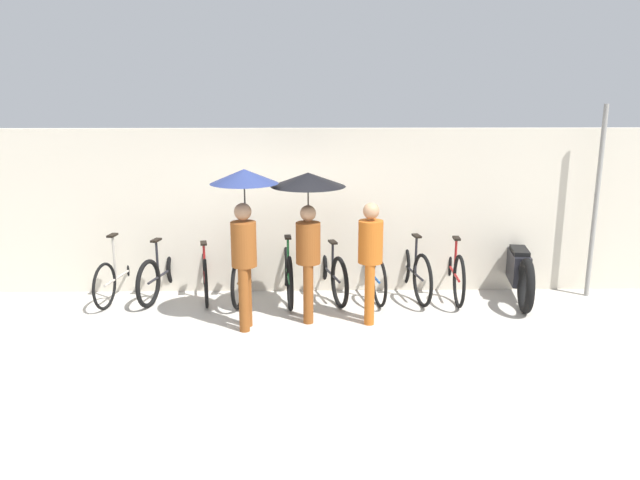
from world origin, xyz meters
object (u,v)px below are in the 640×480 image
parked_bicycle_8 (452,269)px  motorcycle (518,270)px  parked_bicycle_2 (205,272)px  parked_bicycle_6 (370,271)px  parked_bicycle_5 (329,271)px  pedestrian_trailing (370,254)px  parked_bicycle_4 (287,271)px  parked_bicycle_1 (164,273)px  pedestrian_center (308,206)px  parked_bicycle_0 (122,273)px  parked_bicycle_7 (411,269)px  parked_bicycle_3 (246,272)px  pedestrian_leading (244,211)px

parked_bicycle_8 → motorcycle: size_ratio=0.90×
parked_bicycle_2 → parked_bicycle_6: size_ratio=0.98×
parked_bicycle_5 → pedestrian_trailing: bearing=-169.6°
parked_bicycle_4 → parked_bicycle_6: size_ratio=1.09×
parked_bicycle_1 → parked_bicycle_8: (4.28, 0.00, 0.03)m
parked_bicycle_4 → pedestrian_center: 1.45m
parked_bicycle_4 → pedestrian_trailing: 1.59m
parked_bicycle_4 → parked_bicycle_5: bearing=-87.6°
parked_bicycle_0 → parked_bicycle_7: 4.28m
parked_bicycle_5 → pedestrian_center: bearing=147.9°
parked_bicycle_3 → pedestrian_trailing: pedestrian_trailing is taller
parked_bicycle_3 → parked_bicycle_7: size_ratio=1.01×
pedestrian_center → pedestrian_trailing: size_ratio=1.22×
parked_bicycle_6 → pedestrian_trailing: (-0.11, -1.09, 0.56)m
parked_bicycle_3 → parked_bicycle_4: parked_bicycle_4 is taller
parked_bicycle_1 → parked_bicycle_7: size_ratio=0.94×
parked_bicycle_7 → motorcycle: bearing=-104.2°
parked_bicycle_7 → pedestrian_leading: pedestrian_leading is taller
parked_bicycle_4 → pedestrian_trailing: pedestrian_trailing is taller
parked_bicycle_4 → parked_bicycle_6: (1.22, 0.08, -0.03)m
parked_bicycle_5 → pedestrian_center: pedestrian_center is taller
parked_bicycle_4 → parked_bicycle_6: bearing=-91.6°
parked_bicycle_2 → pedestrian_leading: (0.74, -1.21, 1.16)m
parked_bicycle_0 → parked_bicycle_7: parked_bicycle_7 is taller
parked_bicycle_1 → pedestrian_trailing: size_ratio=1.01×
parked_bicycle_1 → parked_bicycle_8: size_ratio=0.88×
parked_bicycle_3 → pedestrian_center: 1.73m
parked_bicycle_3 → parked_bicycle_6: size_ratio=1.05×
parked_bicycle_3 → parked_bicycle_5: parked_bicycle_3 is taller
pedestrian_leading → parked_bicycle_1: bearing=143.4°
parked_bicycle_6 → parked_bicycle_8: parked_bicycle_8 is taller
parked_bicycle_2 → pedestrian_center: pedestrian_center is taller
parked_bicycle_6 → pedestrian_leading: size_ratio=0.81×
parked_bicycle_0 → motorcycle: parked_bicycle_0 is taller
parked_bicycle_0 → parked_bicycle_7: (4.28, -0.01, 0.04)m
parked_bicycle_2 → parked_bicycle_8: size_ratio=0.88×
parked_bicycle_3 → parked_bicycle_4: size_ratio=0.96×
parked_bicycle_4 → pedestrian_center: (0.31, -0.85, 1.14)m
parked_bicycle_4 → pedestrian_center: pedestrian_center is taller
parked_bicycle_1 → motorcycle: bearing=-79.0°
parked_bicycle_5 → pedestrian_center: size_ratio=0.90×
parked_bicycle_3 → pedestrian_leading: bearing=-167.3°
parked_bicycle_3 → parked_bicycle_6: bearing=-82.3°
parked_bicycle_6 → pedestrian_trailing: bearing=164.6°
parked_bicycle_0 → parked_bicycle_5: size_ratio=0.98×
parked_bicycle_2 → pedestrian_leading: 1.83m
parked_bicycle_5 → parked_bicycle_8: (1.84, 0.02, 0.01)m
parked_bicycle_1 → parked_bicycle_6: bearing=-77.6°
parked_bicycle_0 → pedestrian_center: size_ratio=0.88×
parked_bicycle_8 → pedestrian_leading: 3.38m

